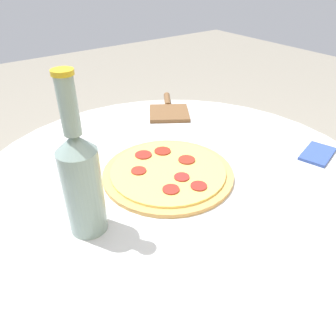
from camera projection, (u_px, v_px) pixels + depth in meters
name	position (u px, v px, depth m)	size (l,w,h in m)	color
ground_plane	(174.00, 335.00, 1.17)	(8.00, 8.00, 0.00)	gray
table	(176.00, 227.00, 0.88)	(0.99, 0.99, 0.69)	silver
pizza	(168.00, 172.00, 0.79)	(0.32, 0.32, 0.02)	tan
beer_bottle	(81.00, 179.00, 0.58)	(0.07, 0.07, 0.31)	gray
pizza_paddle	(169.00, 110.00, 1.11)	(0.19, 0.23, 0.02)	brown
napkin	(318.00, 154.00, 0.87)	(0.13, 0.10, 0.01)	#334C99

